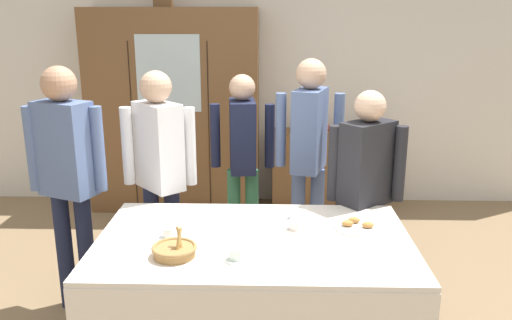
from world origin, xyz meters
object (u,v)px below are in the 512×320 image
(bread_basket, at_px, (175,250))
(tea_cup_far_right, at_px, (169,234))
(person_behind_table_right, at_px, (366,180))
(person_behind_table_left, at_px, (67,166))
(person_near_right_end, at_px, (160,162))
(wall_cabinet, at_px, (174,111))
(tea_cup_center, at_px, (296,215))
(spoon_front_edge, at_px, (255,229))
(book_stack, at_px, (330,129))
(dining_table, at_px, (254,256))
(pastry_plate, at_px, (357,226))
(person_beside_shelf, at_px, (243,150))
(bookshelf_low, at_px, (328,169))
(tea_cup_back_edge, at_px, (237,255))
(person_by_cabinet, at_px, (309,145))
(tea_cup_far_left, at_px, (296,226))
(spoon_center, at_px, (317,241))
(spoon_near_left, at_px, (241,217))

(bread_basket, bearing_deg, tea_cup_far_right, 107.29)
(person_behind_table_right, bearing_deg, person_behind_table_left, -177.58)
(bread_basket, height_order, person_near_right_end, person_near_right_end)
(wall_cabinet, relative_size, person_behind_table_right, 1.34)
(tea_cup_center, bearing_deg, spoon_front_edge, -146.35)
(tea_cup_far_right, relative_size, tea_cup_center, 1.00)
(book_stack, bearing_deg, dining_table, -104.95)
(person_near_right_end, bearing_deg, book_stack, 52.82)
(pastry_plate, distance_m, person_beside_shelf, 1.43)
(bookshelf_low, distance_m, person_beside_shelf, 1.58)
(person_near_right_end, bearing_deg, bookshelf_low, 52.82)
(tea_cup_back_edge, height_order, person_beside_shelf, person_beside_shelf)
(spoon_front_edge, bearing_deg, person_beside_shelf, 96.26)
(person_near_right_end, bearing_deg, pastry_plate, -25.06)
(dining_table, distance_m, wall_cabinet, 2.76)
(tea_cup_back_edge, relative_size, person_behind_table_left, 0.08)
(tea_cup_far_right, bearing_deg, dining_table, -2.41)
(bread_basket, bearing_deg, spoon_front_edge, 41.77)
(book_stack, xyz_separation_m, tea_cup_far_right, (-1.19, -2.62, -0.05))
(person_behind_table_right, relative_size, person_behind_table_left, 0.91)
(tea_cup_back_edge, height_order, person_near_right_end, person_near_right_end)
(person_by_cabinet, bearing_deg, tea_cup_far_left, -97.97)
(bread_basket, bearing_deg, person_beside_shelf, 80.30)
(book_stack, bearing_deg, tea_cup_back_edge, -105.24)
(person_by_cabinet, bearing_deg, person_beside_shelf, 158.13)
(wall_cabinet, height_order, bread_basket, wall_cabinet)
(tea_cup_center, distance_m, pastry_plate, 0.39)
(wall_cabinet, relative_size, spoon_front_edge, 17.35)
(tea_cup_far_left, bearing_deg, person_by_cabinet, 82.03)
(pastry_plate, distance_m, spoon_center, 0.33)
(dining_table, relative_size, person_near_right_end, 1.09)
(person_behind_table_left, bearing_deg, spoon_center, -19.76)
(book_stack, relative_size, tea_cup_center, 1.64)
(tea_cup_far_left, height_order, person_behind_table_left, person_behind_table_left)
(spoon_near_left, relative_size, person_near_right_end, 0.07)
(bookshelf_low, height_order, tea_cup_back_edge, tea_cup_back_edge)
(wall_cabinet, xyz_separation_m, spoon_near_left, (0.80, -2.24, -0.25))
(spoon_front_edge, xyz_separation_m, spoon_near_left, (-0.10, 0.19, 0.00))
(wall_cabinet, bearing_deg, pastry_plate, -57.75)
(spoon_center, xyz_separation_m, spoon_near_left, (-0.45, 0.36, 0.00))
(spoon_center, height_order, person_behind_table_left, person_behind_table_left)
(tea_cup_center, distance_m, person_behind_table_left, 1.54)
(tea_cup_back_edge, xyz_separation_m, person_near_right_end, (-0.61, 1.05, 0.20))
(spoon_center, xyz_separation_m, person_beside_shelf, (-0.49, 1.41, 0.16))
(dining_table, bearing_deg, tea_cup_far_right, 177.59)
(pastry_plate, distance_m, spoon_front_edge, 0.61)
(spoon_near_left, bearing_deg, pastry_plate, -12.45)
(spoon_front_edge, height_order, person_by_cabinet, person_by_cabinet)
(person_beside_shelf, bearing_deg, person_near_right_end, -132.53)
(wall_cabinet, distance_m, person_beside_shelf, 1.41)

